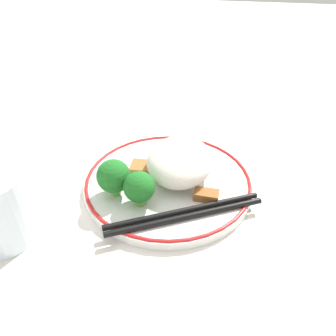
{
  "coord_description": "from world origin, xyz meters",
  "views": [
    {
      "loc": [
        0.36,
        0.07,
        0.3
      ],
      "look_at": [
        0.0,
        0.0,
        0.03
      ],
      "focal_mm": 35.0,
      "sensor_mm": 36.0,
      "label": 1
    }
  ],
  "objects": [
    {
      "name": "meat_near_left",
      "position": [
        -0.05,
        0.04,
        0.02
      ],
      "size": [
        0.03,
        0.04,
        0.01
      ],
      "color": "#9E6633",
      "rests_on": "plate"
    },
    {
      "name": "broccoli_back_center",
      "position": [
        0.05,
        -0.03,
        0.04
      ],
      "size": [
        0.04,
        0.04,
        0.05
      ],
      "color": "#72AD4C",
      "rests_on": "plate"
    },
    {
      "name": "chopsticks",
      "position": [
        0.07,
        0.03,
        0.02
      ],
      "size": [
        0.11,
        0.19,
        0.01
      ],
      "color": "black",
      "rests_on": "plate"
    },
    {
      "name": "ground_plane",
      "position": [
        0.0,
        0.0,
        0.0
      ],
      "size": [
        3.0,
        3.0,
        0.0
      ],
      "primitive_type": "plane",
      "color": "silver"
    },
    {
      "name": "plate",
      "position": [
        0.0,
        0.0,
        0.01
      ],
      "size": [
        0.24,
        0.24,
        0.01
      ],
      "color": "white",
      "rests_on": "ground_plane"
    },
    {
      "name": "meat_near_right",
      "position": [
        -0.01,
        -0.04,
        0.02
      ],
      "size": [
        0.03,
        0.03,
        0.01
      ],
      "color": "#9E6633",
      "rests_on": "plate"
    },
    {
      "name": "rice_mound",
      "position": [
        -0.01,
        0.01,
        0.04
      ],
      "size": [
        0.11,
        0.09,
        0.05
      ],
      "color": "white",
      "rests_on": "plate"
    },
    {
      "name": "broccoli_back_left",
      "position": [
        0.04,
        -0.06,
        0.04
      ],
      "size": [
        0.04,
        0.04,
        0.05
      ],
      "color": "#72AD4C",
      "rests_on": "plate"
    },
    {
      "name": "meat_near_back",
      "position": [
        0.03,
        0.06,
        0.02
      ],
      "size": [
        0.02,
        0.03,
        0.01
      ],
      "color": "brown",
      "rests_on": "plate"
    },
    {
      "name": "meat_near_front",
      "position": [
        -0.07,
        -0.01,
        0.02
      ],
      "size": [
        0.02,
        0.03,
        0.01
      ],
      "color": "#995B28",
      "rests_on": "plate"
    }
  ]
}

